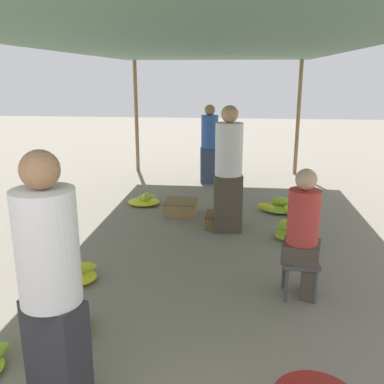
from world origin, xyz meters
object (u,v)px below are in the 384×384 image
(shopper_walking_mid, at_px, (210,143))
(shopper_walking_far, at_px, (229,168))
(banana_pile_left_3, at_px, (75,272))
(banana_pile_right_0, at_px, (289,230))
(banana_pile_left_1, at_px, (58,330))
(vendor_seated, at_px, (304,233))
(stool, at_px, (300,267))
(banana_pile_left_2, at_px, (145,200))
(vendor_foreground, at_px, (51,287))
(crate_near, at_px, (181,207))
(banana_pile_right_1, at_px, (280,207))
(crate_mid, at_px, (221,220))

(shopper_walking_mid, xyz_separation_m, shopper_walking_far, (0.44, -2.70, 0.09))
(banana_pile_left_3, height_order, banana_pile_right_0, banana_pile_right_0)
(banana_pile_left_1, distance_m, shopper_walking_far, 3.09)
(vendor_seated, height_order, banana_pile_right_0, vendor_seated)
(shopper_walking_mid, bearing_deg, stool, -75.02)
(vendor_seated, xyz_separation_m, banana_pile_left_1, (-2.07, -0.95, -0.58))
(banana_pile_left_2, xyz_separation_m, banana_pile_left_3, (-0.15, -2.78, 0.02))
(banana_pile_left_3, bearing_deg, shopper_walking_far, 46.61)
(vendor_foreground, xyz_separation_m, crate_near, (0.23, 4.11, -0.78))
(shopper_walking_far, bearing_deg, banana_pile_left_3, -133.39)
(vendor_seated, distance_m, banana_pile_left_3, 2.40)
(stool, xyz_separation_m, banana_pile_left_1, (-2.06, -0.95, -0.22))
(banana_pile_left_3, xyz_separation_m, banana_pile_right_1, (2.37, 2.60, -0.01))
(vendor_seated, bearing_deg, banana_pile_left_3, 178.11)
(banana_pile_left_3, distance_m, crate_mid, 2.35)
(stool, height_order, banana_pile_left_1, stool)
(banana_pile_left_3, bearing_deg, shopper_walking_mid, 75.55)
(stool, height_order, crate_mid, stool)
(banana_pile_left_2, xyz_separation_m, crate_mid, (1.31, -0.93, 0.02))
(crate_near, bearing_deg, banana_pile_right_0, -30.97)
(banana_pile_left_2, relative_size, shopper_walking_far, 0.31)
(banana_pile_left_2, relative_size, banana_pile_right_0, 1.47)
(stool, bearing_deg, banana_pile_right_1, 88.65)
(shopper_walking_mid, relative_size, shopper_walking_far, 0.90)
(crate_near, bearing_deg, shopper_walking_far, -42.81)
(vendor_seated, bearing_deg, vendor_foreground, -135.44)
(vendor_foreground, height_order, banana_pile_left_2, vendor_foreground)
(crate_mid, bearing_deg, shopper_walking_far, -63.78)
(banana_pile_left_3, distance_m, shopper_walking_far, 2.41)
(banana_pile_left_1, bearing_deg, banana_pile_left_3, 103.73)
(vendor_foreground, distance_m, banana_pile_right_0, 3.72)
(stool, relative_size, shopper_walking_mid, 0.24)
(banana_pile_left_1, relative_size, banana_pile_left_2, 1.13)
(banana_pile_right_1, bearing_deg, banana_pile_left_3, -132.37)
(stool, distance_m, banana_pile_right_0, 1.49)
(stool, xyz_separation_m, vendor_seated, (0.02, 0.00, 0.35))
(vendor_foreground, xyz_separation_m, vendor_seated, (1.73, 1.70, -0.23))
(vendor_seated, xyz_separation_m, crate_mid, (-0.86, 1.92, -0.57))
(crate_near, bearing_deg, crate_mid, -37.27)
(banana_pile_left_2, relative_size, crate_near, 1.08)
(banana_pile_left_3, bearing_deg, banana_pile_left_2, 86.91)
(vendor_foreground, xyz_separation_m, banana_pile_right_1, (1.77, 4.38, -0.82))
(banana_pile_right_0, bearing_deg, vendor_foreground, -119.17)
(crate_mid, bearing_deg, banana_pile_left_2, 144.57)
(banana_pile_left_3, xyz_separation_m, shopper_walking_far, (1.56, 1.65, 0.81))
(stool, bearing_deg, banana_pile_left_2, 127.03)
(crate_mid, xyz_separation_m, shopper_walking_mid, (-0.34, 2.51, 0.71))
(stool, bearing_deg, shopper_walking_far, 113.38)
(banana_pile_left_1, distance_m, banana_pile_right_1, 4.20)
(banana_pile_right_0, bearing_deg, crate_near, 149.03)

